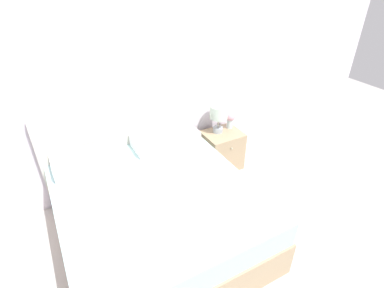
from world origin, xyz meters
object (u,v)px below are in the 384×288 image
at_px(nightstand, 222,150).
at_px(bed, 155,209).
at_px(table_lamp, 219,114).
at_px(flower_vase, 230,117).

bearing_deg(nightstand, bed, -151.77).
distance_m(nightstand, table_lamp, 0.54).
xyz_separation_m(table_lamp, flower_vase, (0.20, 0.02, -0.11)).
bearing_deg(table_lamp, nightstand, -54.73).
distance_m(bed, nightstand, 1.44).
bearing_deg(table_lamp, bed, -148.87).
bearing_deg(flower_vase, bed, -151.96).
bearing_deg(bed, nightstand, 28.23).
height_order(bed, flower_vase, bed).
bearing_deg(nightstand, table_lamp, 125.27).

